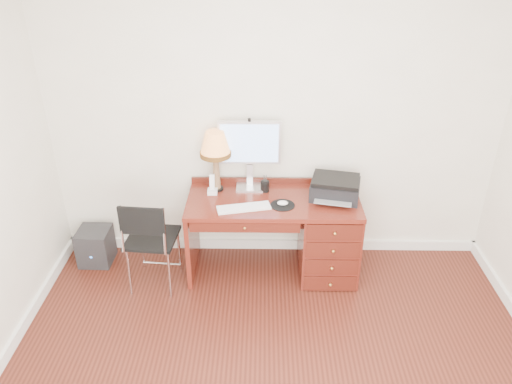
{
  "coord_description": "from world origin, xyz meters",
  "views": [
    {
      "loc": [
        -0.09,
        -2.36,
        2.88
      ],
      "look_at": [
        -0.15,
        1.2,
        0.93
      ],
      "focal_mm": 35.0,
      "sensor_mm": 36.0,
      "label": 1
    }
  ],
  "objects_px": {
    "monitor": "(250,147)",
    "leg_lamp": "(215,148)",
    "desk": "(309,232)",
    "printer": "(335,188)",
    "chair": "(150,236)",
    "equipment_box": "(96,246)",
    "phone": "(212,188)"
  },
  "relations": [
    {
      "from": "monitor",
      "to": "leg_lamp",
      "type": "xyz_separation_m",
      "value": [
        -0.29,
        -0.06,
        0.01
      ]
    },
    {
      "from": "desk",
      "to": "printer",
      "type": "relative_size",
      "value": 3.19
    },
    {
      "from": "printer",
      "to": "chair",
      "type": "relative_size",
      "value": 0.53
    },
    {
      "from": "desk",
      "to": "monitor",
      "type": "height_order",
      "value": "monitor"
    },
    {
      "from": "desk",
      "to": "chair",
      "type": "height_order",
      "value": "chair"
    },
    {
      "from": "monitor",
      "to": "leg_lamp",
      "type": "bearing_deg",
      "value": -168.76
    },
    {
      "from": "equipment_box",
      "to": "printer",
      "type": "bearing_deg",
      "value": -0.02
    },
    {
      "from": "printer",
      "to": "leg_lamp",
      "type": "bearing_deg",
      "value": -174.43
    },
    {
      "from": "monitor",
      "to": "chair",
      "type": "relative_size",
      "value": 0.71
    },
    {
      "from": "phone",
      "to": "equipment_box",
      "type": "xyz_separation_m",
      "value": [
        -1.13,
        0.0,
        -0.63
      ]
    },
    {
      "from": "phone",
      "to": "chair",
      "type": "bearing_deg",
      "value": -145.13
    },
    {
      "from": "leg_lamp",
      "to": "phone",
      "type": "relative_size",
      "value": 3.04
    },
    {
      "from": "printer",
      "to": "phone",
      "type": "xyz_separation_m",
      "value": [
        -1.07,
        0.05,
        -0.04
      ]
    },
    {
      "from": "desk",
      "to": "equipment_box",
      "type": "height_order",
      "value": "desk"
    },
    {
      "from": "monitor",
      "to": "leg_lamp",
      "type": "relative_size",
      "value": 1.13
    },
    {
      "from": "leg_lamp",
      "to": "chair",
      "type": "xyz_separation_m",
      "value": [
        -0.54,
        -0.43,
        -0.62
      ]
    },
    {
      "from": "phone",
      "to": "monitor",
      "type": "bearing_deg",
      "value": 21.26
    },
    {
      "from": "desk",
      "to": "equipment_box",
      "type": "distance_m",
      "value": 2.01
    },
    {
      "from": "phone",
      "to": "equipment_box",
      "type": "relative_size",
      "value": 0.53
    },
    {
      "from": "monitor",
      "to": "desk",
      "type": "bearing_deg",
      "value": -23.27
    },
    {
      "from": "monitor",
      "to": "phone",
      "type": "distance_m",
      "value": 0.49
    },
    {
      "from": "desk",
      "to": "monitor",
      "type": "distance_m",
      "value": 0.93
    },
    {
      "from": "monitor",
      "to": "equipment_box",
      "type": "bearing_deg",
      "value": -175.16
    },
    {
      "from": "desk",
      "to": "equipment_box",
      "type": "bearing_deg",
      "value": 177.24
    },
    {
      "from": "desk",
      "to": "phone",
      "type": "distance_m",
      "value": 0.95
    },
    {
      "from": "leg_lamp",
      "to": "equipment_box",
      "type": "relative_size",
      "value": 1.62
    },
    {
      "from": "phone",
      "to": "chair",
      "type": "xyz_separation_m",
      "value": [
        -0.51,
        -0.36,
        -0.27
      ]
    },
    {
      "from": "monitor",
      "to": "equipment_box",
      "type": "relative_size",
      "value": 1.83
    },
    {
      "from": "printer",
      "to": "equipment_box",
      "type": "xyz_separation_m",
      "value": [
        -2.2,
        0.05,
        -0.67
      ]
    },
    {
      "from": "printer",
      "to": "equipment_box",
      "type": "bearing_deg",
      "value": -169.14
    },
    {
      "from": "monitor",
      "to": "phone",
      "type": "height_order",
      "value": "monitor"
    },
    {
      "from": "phone",
      "to": "leg_lamp",
      "type": "bearing_deg",
      "value": 64.33
    }
  ]
}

